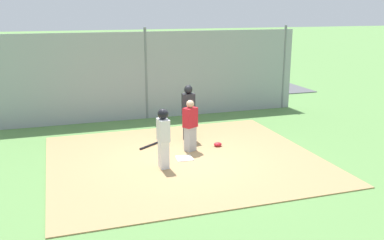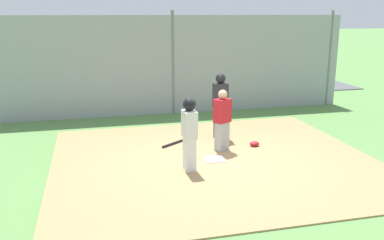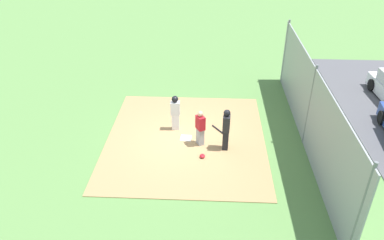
% 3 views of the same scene
% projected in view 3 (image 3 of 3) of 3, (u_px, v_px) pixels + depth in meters
% --- Properties ---
extents(ground_plane, '(140.00, 140.00, 0.00)m').
position_uv_depth(ground_plane, '(186.00, 139.00, 15.32)').
color(ground_plane, '#5B8947').
extents(dirt_infield, '(7.20, 6.40, 0.03)m').
position_uv_depth(dirt_infield, '(186.00, 139.00, 15.31)').
color(dirt_infield, '#A88456').
rests_on(dirt_infield, ground_plane).
extents(home_plate, '(0.47, 0.47, 0.02)m').
position_uv_depth(home_plate, '(186.00, 138.00, 15.30)').
color(home_plate, white).
rests_on(home_plate, dirt_infield).
extents(catcher, '(0.46, 0.41, 1.49)m').
position_uv_depth(catcher, '(200.00, 128.00, 14.57)').
color(catcher, '#9E9EA3').
rests_on(catcher, dirt_infield).
extents(umpire, '(0.41, 0.30, 1.73)m').
position_uv_depth(umpire, '(226.00, 129.00, 14.23)').
color(umpire, black).
rests_on(umpire, dirt_infield).
extents(runner, '(0.28, 0.39, 1.56)m').
position_uv_depth(runner, '(175.00, 111.00, 15.47)').
color(runner, silver).
rests_on(runner, dirt_infield).
extents(baseball_bat, '(0.71, 0.53, 0.06)m').
position_uv_depth(baseball_bat, '(218.00, 130.00, 15.81)').
color(baseball_bat, black).
rests_on(baseball_bat, dirt_infield).
extents(catcher_mask, '(0.24, 0.20, 0.12)m').
position_uv_depth(catcher_mask, '(202.00, 156.00, 14.16)').
color(catcher_mask, '#B21923').
rests_on(catcher_mask, dirt_infield).
extents(backstop_fence, '(12.00, 0.10, 3.35)m').
position_uv_depth(backstop_fence, '(309.00, 108.00, 14.29)').
color(backstop_fence, '#93999E').
rests_on(backstop_fence, ground_plane).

